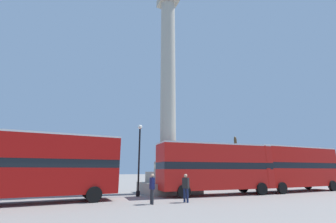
# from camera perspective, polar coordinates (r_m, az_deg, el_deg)

# --- Properties ---
(ground_plane) EXTENTS (200.00, 200.00, 0.00)m
(ground_plane) POSITION_cam_1_polar(r_m,az_deg,el_deg) (21.80, 0.00, -20.01)
(ground_plane) COLOR gray
(monument_column) EXTENTS (4.72, 4.72, 22.48)m
(monument_column) POSITION_cam_1_polar(r_m,az_deg,el_deg) (22.42, 0.00, -0.21)
(monument_column) COLOR #A39E8E
(monument_column) RESTS_ON ground_plane
(bus_a) EXTENTS (10.29, 3.16, 4.31)m
(bus_a) POSITION_cam_1_polar(r_m,az_deg,el_deg) (26.74, 29.29, -12.10)
(bus_a) COLOR #B7140F
(bus_a) RESTS_ON ground_plane
(bus_b) EXTENTS (10.70, 3.36, 4.38)m
(bus_b) POSITION_cam_1_polar(r_m,az_deg,el_deg) (17.22, -30.83, -11.36)
(bus_b) COLOR #A80F0C
(bus_b) RESTS_ON ground_plane
(bus_c) EXTENTS (10.28, 3.30, 4.24)m
(bus_c) POSITION_cam_1_polar(r_m,az_deg,el_deg) (20.44, 12.04, -13.46)
(bus_c) COLOR red
(bus_c) RESTS_ON ground_plane
(equestrian_statue) EXTENTS (3.34, 2.69, 6.18)m
(equestrian_statue) POSITION_cam_1_polar(r_m,az_deg,el_deg) (29.77, 17.29, -14.45)
(equestrian_statue) COLOR #A39E8E
(equestrian_statue) RESTS_ON ground_plane
(street_lamp) EXTENTS (0.37, 0.37, 5.82)m
(street_lamp) POSITION_cam_1_polar(r_m,az_deg,el_deg) (19.24, -7.36, -11.68)
(street_lamp) COLOR black
(street_lamp) RESTS_ON ground_plane
(pedestrian_near_lamp) EXTENTS (0.36, 0.50, 1.78)m
(pedestrian_near_lamp) POSITION_cam_1_polar(r_m,az_deg,el_deg) (15.61, 4.54, -18.35)
(pedestrian_near_lamp) COLOR #192347
(pedestrian_near_lamp) RESTS_ON ground_plane
(pedestrian_by_plinth) EXTENTS (0.24, 0.48, 1.81)m
(pedestrian_by_plinth) POSITION_cam_1_polar(r_m,az_deg,el_deg) (14.79, -4.07, -18.47)
(pedestrian_by_plinth) COLOR #28282D
(pedestrian_by_plinth) RESTS_ON ground_plane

